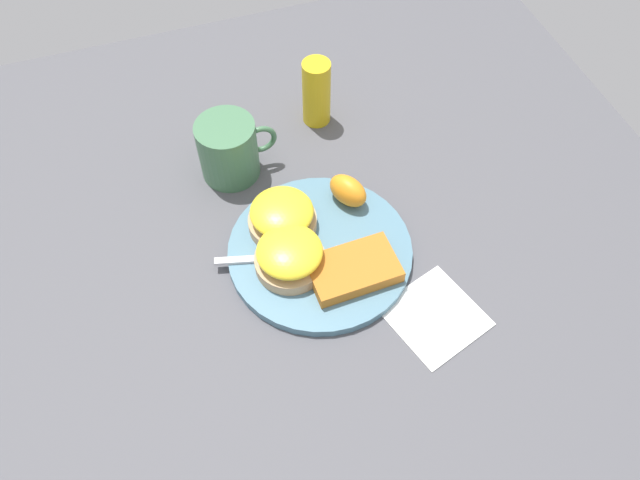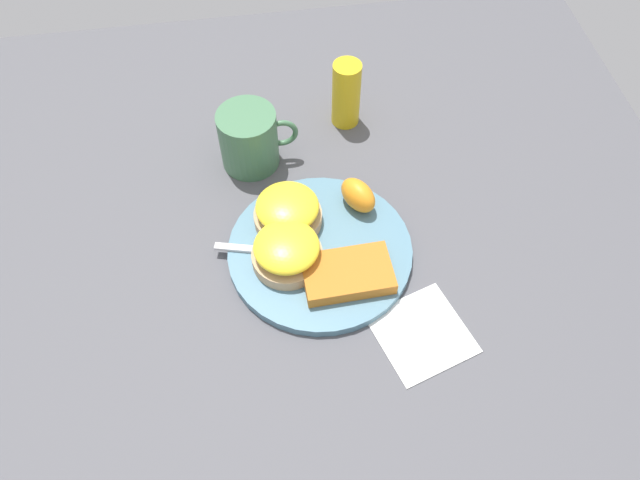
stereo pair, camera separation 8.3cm
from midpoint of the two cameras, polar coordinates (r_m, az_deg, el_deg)
ground_plane at (r=0.86m, az=-2.76°, el=-1.49°), size 1.10×1.10×0.00m
plate at (r=0.85m, az=-2.78°, el=-1.23°), size 0.25×0.25×0.01m
sandwich_benedict_left at (r=0.85m, az=-6.27°, el=1.98°), size 0.09×0.09×0.05m
sandwich_benedict_right at (r=0.81m, az=-5.69°, el=-1.65°), size 0.09×0.09×0.05m
hashbrown_patty at (r=0.82m, az=0.15°, el=-2.90°), size 0.12×0.08×0.02m
orange_wedge at (r=0.88m, az=-0.12°, el=4.35°), size 0.06×0.07×0.04m
fork at (r=0.84m, az=-4.47°, el=-1.70°), size 0.20×0.07×0.00m
cup at (r=0.93m, az=-10.89°, el=7.97°), size 0.12×0.09×0.09m
napkin at (r=0.81m, az=7.61°, el=-7.13°), size 0.14×0.14×0.00m
condiment_bottle at (r=0.99m, az=-2.79°, el=13.17°), size 0.04×0.04×0.11m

